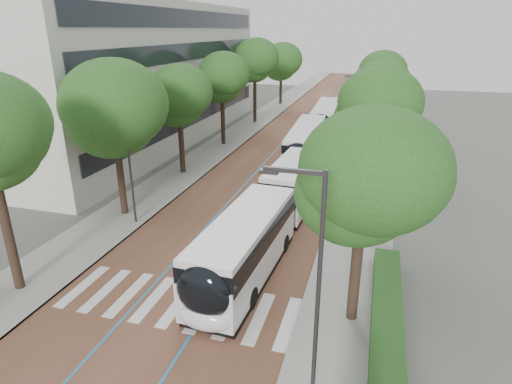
% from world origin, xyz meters
% --- Properties ---
extents(ground, '(160.00, 160.00, 0.00)m').
position_xyz_m(ground, '(0.00, 0.00, 0.00)').
color(ground, '#51544C').
rests_on(ground, ground).
extents(road, '(11.00, 140.00, 0.02)m').
position_xyz_m(road, '(0.00, 40.00, 0.01)').
color(road, brown).
rests_on(road, ground).
extents(sidewalk_left, '(4.00, 140.00, 0.12)m').
position_xyz_m(sidewalk_left, '(-7.50, 40.00, 0.06)').
color(sidewalk_left, '#999791').
rests_on(sidewalk_left, ground).
extents(sidewalk_right, '(4.00, 140.00, 0.12)m').
position_xyz_m(sidewalk_right, '(7.50, 40.00, 0.06)').
color(sidewalk_right, '#999791').
rests_on(sidewalk_right, ground).
extents(kerb_left, '(0.20, 140.00, 0.14)m').
position_xyz_m(kerb_left, '(-5.60, 40.00, 0.06)').
color(kerb_left, gray).
rests_on(kerb_left, ground).
extents(kerb_right, '(0.20, 140.00, 0.14)m').
position_xyz_m(kerb_right, '(5.60, 40.00, 0.06)').
color(kerb_right, gray).
rests_on(kerb_right, ground).
extents(zebra_crossing, '(10.55, 3.60, 0.01)m').
position_xyz_m(zebra_crossing, '(0.20, 1.00, 0.03)').
color(zebra_crossing, silver).
rests_on(zebra_crossing, ground).
extents(lane_line_left, '(0.12, 126.00, 0.01)m').
position_xyz_m(lane_line_left, '(-1.60, 40.00, 0.02)').
color(lane_line_left, '#2474B4').
rests_on(lane_line_left, road).
extents(lane_line_right, '(0.12, 126.00, 0.01)m').
position_xyz_m(lane_line_right, '(1.60, 40.00, 0.02)').
color(lane_line_right, '#2474B4').
rests_on(lane_line_right, road).
extents(office_building, '(18.11, 40.00, 14.00)m').
position_xyz_m(office_building, '(-19.47, 28.00, 7.00)').
color(office_building, '#B6B4A9').
rests_on(office_building, ground).
extents(hedge, '(1.20, 14.00, 0.80)m').
position_xyz_m(hedge, '(9.10, 0.00, 0.52)').
color(hedge, '#163D15').
rests_on(hedge, sidewalk_right).
extents(streetlight_near, '(1.82, 0.20, 8.00)m').
position_xyz_m(streetlight_near, '(6.62, -3.00, 4.82)').
color(streetlight_near, '#302F32').
rests_on(streetlight_near, sidewalk_right).
extents(streetlight_far, '(1.82, 0.20, 8.00)m').
position_xyz_m(streetlight_far, '(6.62, 22.00, 4.82)').
color(streetlight_far, '#302F32').
rests_on(streetlight_far, sidewalk_right).
extents(lamp_post_left, '(0.14, 0.14, 8.00)m').
position_xyz_m(lamp_post_left, '(-6.10, 8.00, 4.12)').
color(lamp_post_left, '#302F32').
rests_on(lamp_post_left, sidewalk_left).
extents(trees_left, '(6.38, 60.65, 9.95)m').
position_xyz_m(trees_left, '(-7.50, 26.45, 6.76)').
color(trees_left, black).
rests_on(trees_left, ground).
extents(trees_right, '(5.96, 47.75, 8.89)m').
position_xyz_m(trees_right, '(7.70, 23.61, 6.16)').
color(trees_right, black).
rests_on(trees_right, ground).
extents(lead_bus, '(3.50, 18.50, 3.20)m').
position_xyz_m(lead_bus, '(2.60, 7.78, 1.63)').
color(lead_bus, black).
rests_on(lead_bus, ground).
extents(bus_queued_0, '(3.08, 12.50, 3.20)m').
position_xyz_m(bus_queued_0, '(1.86, 24.16, 1.62)').
color(bus_queued_0, silver).
rests_on(bus_queued_0, ground).
extents(bus_queued_1, '(2.96, 12.48, 3.20)m').
position_xyz_m(bus_queued_1, '(2.07, 36.80, 1.62)').
color(bus_queued_1, silver).
rests_on(bus_queued_1, ground).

